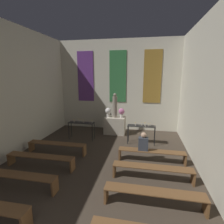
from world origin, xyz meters
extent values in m
cube|color=beige|center=(0.00, 9.41, 2.59)|extent=(7.18, 0.12, 5.18)
cube|color=#60337F|center=(-1.94, 9.33, 3.11)|extent=(0.97, 0.03, 2.90)
cube|color=#33723F|center=(0.00, 9.33, 3.11)|extent=(0.97, 0.03, 2.90)
cube|color=olive|center=(1.94, 9.33, 3.11)|extent=(0.97, 0.03, 2.90)
cube|color=beige|center=(-3.53, 4.67, 2.59)|extent=(0.12, 9.59, 5.18)
cube|color=beige|center=(3.53, 4.67, 2.59)|extent=(0.12, 9.59, 5.18)
cube|color=#BCB29E|center=(0.00, 8.39, 0.47)|extent=(1.14, 0.71, 0.93)
cylinder|color=gray|center=(0.00, 8.39, 1.51)|extent=(0.25, 0.25, 1.14)
sphere|color=gray|center=(0.00, 8.39, 2.16)|extent=(0.18, 0.18, 0.18)
cylinder|color=beige|center=(-0.37, 8.39, 1.05)|extent=(0.18, 0.18, 0.23)
sphere|color=silver|center=(-0.37, 8.39, 1.28)|extent=(0.33, 0.33, 0.33)
cylinder|color=beige|center=(0.37, 8.39, 1.05)|extent=(0.18, 0.18, 0.23)
sphere|color=#C66B9E|center=(0.37, 8.39, 1.28)|extent=(0.33, 0.33, 0.33)
cube|color=black|center=(-1.48, 7.18, 0.88)|extent=(1.30, 0.39, 0.02)
cylinder|color=black|center=(-2.10, 7.02, 0.43)|extent=(0.04, 0.04, 0.87)
cylinder|color=black|center=(-0.87, 7.02, 0.43)|extent=(0.04, 0.04, 0.87)
cylinder|color=black|center=(-2.10, 7.35, 0.43)|extent=(0.04, 0.04, 0.87)
cylinder|color=black|center=(-0.87, 7.35, 0.43)|extent=(0.04, 0.04, 0.87)
cylinder|color=silver|center=(-1.37, 7.20, 0.96)|extent=(0.02, 0.02, 0.15)
sphere|color=#F9CC4C|center=(-1.37, 7.20, 1.05)|extent=(0.02, 0.02, 0.02)
cylinder|color=silver|center=(-1.00, 7.09, 0.95)|extent=(0.02, 0.02, 0.12)
sphere|color=#F9CC4C|center=(-1.00, 7.09, 1.02)|extent=(0.02, 0.02, 0.02)
cylinder|color=silver|center=(-0.93, 7.24, 0.95)|extent=(0.02, 0.02, 0.12)
sphere|color=#F9CC4C|center=(-0.93, 7.24, 1.02)|extent=(0.02, 0.02, 0.02)
cylinder|color=silver|center=(-1.33, 7.13, 0.94)|extent=(0.02, 0.02, 0.10)
sphere|color=#F9CC4C|center=(-1.33, 7.13, 1.00)|extent=(0.02, 0.02, 0.02)
cylinder|color=silver|center=(-1.70, 7.32, 0.97)|extent=(0.02, 0.02, 0.15)
sphere|color=#F9CC4C|center=(-1.70, 7.32, 1.05)|extent=(0.02, 0.02, 0.02)
cylinder|color=silver|center=(-1.55, 7.30, 0.95)|extent=(0.02, 0.02, 0.13)
sphere|color=#F9CC4C|center=(-1.55, 7.30, 1.03)|extent=(0.02, 0.02, 0.02)
cylinder|color=silver|center=(-1.60, 7.20, 0.96)|extent=(0.02, 0.02, 0.14)
sphere|color=#F9CC4C|center=(-1.60, 7.20, 1.04)|extent=(0.02, 0.02, 0.02)
cylinder|color=silver|center=(-1.49, 7.29, 0.95)|extent=(0.02, 0.02, 0.11)
sphere|color=#F9CC4C|center=(-1.49, 7.29, 1.01)|extent=(0.02, 0.02, 0.02)
cylinder|color=silver|center=(-0.89, 7.07, 0.97)|extent=(0.02, 0.02, 0.16)
sphere|color=#F9CC4C|center=(-0.89, 7.07, 1.06)|extent=(0.02, 0.02, 0.02)
cylinder|color=silver|center=(-0.95, 7.30, 0.94)|extent=(0.02, 0.02, 0.10)
sphere|color=#F9CC4C|center=(-0.95, 7.30, 1.00)|extent=(0.02, 0.02, 0.02)
cylinder|color=silver|center=(-1.83, 7.16, 0.94)|extent=(0.02, 0.02, 0.10)
sphere|color=#F9CC4C|center=(-1.83, 7.16, 1.00)|extent=(0.02, 0.02, 0.02)
cylinder|color=silver|center=(-1.88, 7.19, 0.95)|extent=(0.02, 0.02, 0.13)
sphere|color=#F9CC4C|center=(-1.88, 7.19, 1.03)|extent=(0.02, 0.02, 0.02)
cube|color=black|center=(1.48, 7.18, 0.88)|extent=(1.30, 0.39, 0.02)
cylinder|color=black|center=(0.87, 7.02, 0.43)|extent=(0.04, 0.04, 0.87)
cylinder|color=black|center=(2.10, 7.02, 0.43)|extent=(0.04, 0.04, 0.87)
cylinder|color=black|center=(0.87, 7.35, 0.43)|extent=(0.04, 0.04, 0.87)
cylinder|color=black|center=(2.10, 7.35, 0.43)|extent=(0.04, 0.04, 0.87)
cylinder|color=silver|center=(1.50, 7.16, 0.96)|extent=(0.02, 0.02, 0.15)
sphere|color=#F9CC4C|center=(1.50, 7.16, 1.05)|extent=(0.02, 0.02, 0.02)
cylinder|color=silver|center=(1.78, 7.10, 0.95)|extent=(0.02, 0.02, 0.12)
sphere|color=#F9CC4C|center=(1.78, 7.10, 1.02)|extent=(0.02, 0.02, 0.02)
cylinder|color=silver|center=(1.63, 7.23, 0.94)|extent=(0.02, 0.02, 0.11)
sphere|color=#F9CC4C|center=(1.63, 7.23, 1.01)|extent=(0.02, 0.02, 0.02)
cylinder|color=silver|center=(1.68, 7.15, 0.97)|extent=(0.02, 0.02, 0.17)
sphere|color=#F9CC4C|center=(1.68, 7.15, 1.07)|extent=(0.02, 0.02, 0.02)
cylinder|color=silver|center=(1.89, 7.21, 0.96)|extent=(0.02, 0.02, 0.14)
sphere|color=#F9CC4C|center=(1.89, 7.21, 1.04)|extent=(0.02, 0.02, 0.02)
cylinder|color=silver|center=(1.79, 7.19, 0.95)|extent=(0.02, 0.02, 0.13)
sphere|color=#F9CC4C|center=(1.79, 7.19, 1.03)|extent=(0.02, 0.02, 0.02)
cylinder|color=silver|center=(2.09, 7.10, 0.93)|extent=(0.02, 0.02, 0.09)
sphere|color=#F9CC4C|center=(2.09, 7.10, 0.99)|extent=(0.02, 0.02, 0.02)
cylinder|color=silver|center=(1.83, 7.10, 0.95)|extent=(0.02, 0.02, 0.13)
sphere|color=#F9CC4C|center=(1.83, 7.10, 1.03)|extent=(0.02, 0.02, 0.02)
cylinder|color=silver|center=(1.67, 7.03, 0.98)|extent=(0.02, 0.02, 0.18)
sphere|color=#F9CC4C|center=(1.67, 7.03, 1.08)|extent=(0.02, 0.02, 0.02)
cylinder|color=silver|center=(1.21, 7.08, 0.96)|extent=(0.02, 0.02, 0.15)
sphere|color=#F9CC4C|center=(1.21, 7.08, 1.05)|extent=(0.02, 0.02, 0.02)
cylinder|color=silver|center=(1.62, 7.18, 0.96)|extent=(0.02, 0.02, 0.15)
sphere|color=#F9CC4C|center=(1.62, 7.18, 1.05)|extent=(0.02, 0.02, 0.02)
cylinder|color=silver|center=(1.18, 7.24, 0.95)|extent=(0.02, 0.02, 0.12)
sphere|color=#F9CC4C|center=(1.18, 7.24, 1.02)|extent=(0.02, 0.02, 0.02)
cube|color=brown|center=(-0.72, 1.93, 0.21)|extent=(0.06, 0.32, 0.42)
cube|color=brown|center=(-1.92, 3.11, 0.43)|extent=(2.45, 0.36, 0.03)
cube|color=brown|center=(-0.72, 3.11, 0.21)|extent=(0.06, 0.32, 0.42)
cube|color=brown|center=(1.92, 3.11, 0.43)|extent=(2.45, 0.36, 0.03)
cube|color=brown|center=(0.72, 3.11, 0.21)|extent=(0.06, 0.32, 0.42)
cube|color=brown|center=(3.12, 3.11, 0.21)|extent=(0.06, 0.32, 0.42)
cube|color=brown|center=(-1.92, 4.29, 0.43)|extent=(2.45, 0.36, 0.03)
cube|color=brown|center=(-3.12, 4.29, 0.21)|extent=(0.06, 0.32, 0.42)
cube|color=brown|center=(-0.72, 4.29, 0.21)|extent=(0.06, 0.32, 0.42)
cube|color=brown|center=(1.92, 4.29, 0.43)|extent=(2.45, 0.36, 0.03)
cube|color=brown|center=(0.72, 4.29, 0.21)|extent=(0.06, 0.32, 0.42)
cube|color=brown|center=(3.12, 4.29, 0.21)|extent=(0.06, 0.32, 0.42)
cube|color=brown|center=(-1.92, 5.48, 0.43)|extent=(2.45, 0.36, 0.03)
cube|color=brown|center=(-3.12, 5.48, 0.21)|extent=(0.06, 0.32, 0.42)
cube|color=brown|center=(-0.72, 5.48, 0.21)|extent=(0.06, 0.32, 0.42)
cube|color=brown|center=(1.92, 5.48, 0.43)|extent=(2.45, 0.36, 0.03)
cube|color=brown|center=(0.72, 5.48, 0.21)|extent=(0.06, 0.32, 0.42)
cube|color=brown|center=(3.12, 5.48, 0.21)|extent=(0.06, 0.32, 0.42)
cube|color=#383D47|center=(1.61, 5.48, 0.69)|extent=(0.36, 0.24, 0.49)
sphere|color=tan|center=(1.61, 5.48, 1.04)|extent=(0.20, 0.20, 0.20)
camera|label=1|loc=(1.64, -0.77, 3.22)|focal=28.00mm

